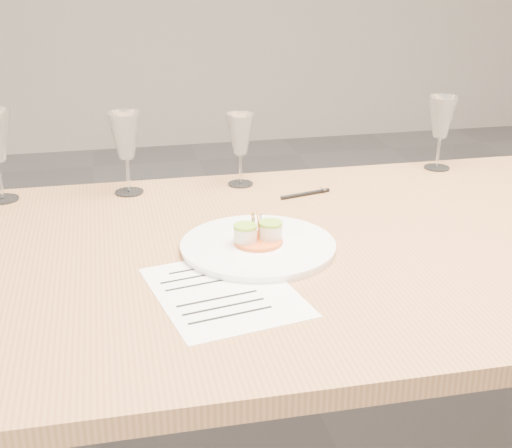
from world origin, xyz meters
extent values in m
cube|color=#AE7B4C|center=(0.00, 0.00, 0.73)|extent=(2.40, 1.00, 0.04)
cylinder|color=white|center=(-0.28, -0.01, 0.76)|extent=(0.31, 0.31, 0.01)
cylinder|color=white|center=(-0.28, -0.01, 0.76)|extent=(0.32, 0.32, 0.01)
cylinder|color=orange|center=(-0.28, -0.01, 0.77)|extent=(0.10, 0.10, 0.01)
cylinder|color=beige|center=(-0.31, -0.01, 0.79)|extent=(0.05, 0.05, 0.03)
cylinder|color=beige|center=(-0.26, 0.00, 0.79)|extent=(0.05, 0.05, 0.03)
cylinder|color=#8AAE30|center=(-0.31, -0.01, 0.81)|extent=(0.05, 0.05, 0.01)
cylinder|color=#8AAE30|center=(-0.26, 0.00, 0.81)|extent=(0.05, 0.05, 0.01)
cylinder|color=#D3C270|center=(-0.22, -0.06, 0.76)|extent=(0.05, 0.05, 0.00)
cube|color=white|center=(-0.38, -0.17, 0.75)|extent=(0.29, 0.35, 0.00)
cube|color=black|center=(-0.42, -0.07, 0.75)|extent=(0.10, 0.03, 0.00)
cube|color=black|center=(-0.42, -0.10, 0.75)|extent=(0.15, 0.04, 0.00)
cube|color=black|center=(-0.41, -0.14, 0.75)|extent=(0.15, 0.04, 0.00)
cube|color=black|center=(-0.40, -0.20, 0.75)|extent=(0.15, 0.04, 0.00)
cube|color=black|center=(-0.39, -0.23, 0.75)|extent=(0.15, 0.04, 0.00)
cube|color=black|center=(-0.39, -0.26, 0.75)|extent=(0.15, 0.04, 0.00)
cylinder|color=black|center=(-0.10, 0.29, 0.75)|extent=(0.13, 0.04, 0.01)
cube|color=silver|center=(-0.05, 0.31, 0.76)|extent=(0.01, 0.02, 0.00)
cylinder|color=white|center=(-0.83, 0.42, 0.75)|extent=(0.08, 0.08, 0.00)
cylinder|color=white|center=(-0.83, 0.42, 0.80)|extent=(0.01, 0.01, 0.09)
cylinder|color=white|center=(-0.52, 0.41, 0.75)|extent=(0.07, 0.07, 0.00)
cylinder|color=white|center=(-0.52, 0.41, 0.80)|extent=(0.01, 0.01, 0.09)
cone|color=white|center=(-0.52, 0.41, 0.90)|extent=(0.08, 0.08, 0.11)
cylinder|color=white|center=(-0.24, 0.41, 0.75)|extent=(0.07, 0.07, 0.00)
cylinder|color=white|center=(-0.24, 0.41, 0.79)|extent=(0.01, 0.01, 0.08)
cone|color=white|center=(-0.24, 0.41, 0.88)|extent=(0.07, 0.07, 0.10)
cylinder|color=white|center=(0.32, 0.43, 0.75)|extent=(0.07, 0.07, 0.00)
cylinder|color=white|center=(0.32, 0.43, 0.80)|extent=(0.01, 0.01, 0.09)
cone|color=white|center=(0.32, 0.43, 0.90)|extent=(0.08, 0.08, 0.11)
camera|label=1|loc=(-0.57, -1.31, 1.35)|focal=50.00mm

